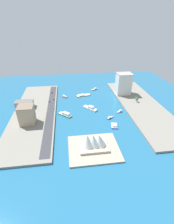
# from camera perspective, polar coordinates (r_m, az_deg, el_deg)

# --- Properties ---
(ground_plane) EXTENTS (440.00, 440.00, 0.00)m
(ground_plane) POSITION_cam_1_polar(r_m,az_deg,el_deg) (289.26, 1.12, 0.99)
(ground_plane) COLOR #23668E
(quay_west) EXTENTS (70.00, 240.00, 2.95)m
(quay_west) POSITION_cam_1_polar(r_m,az_deg,el_deg) (316.05, 18.55, 2.28)
(quay_west) COLOR gray
(quay_west) RESTS_ON ground_plane
(quay_east) EXTENTS (70.00, 240.00, 2.95)m
(quay_east) POSITION_cam_1_polar(r_m,az_deg,el_deg) (291.45, -17.82, 0.00)
(quay_east) COLOR gray
(quay_east) RESTS_ON ground_plane
(peninsula_point) EXTENTS (61.87, 53.07, 2.00)m
(peninsula_point) POSITION_cam_1_polar(r_m,az_deg,el_deg) (205.08, 2.38, -12.67)
(peninsula_point) COLOR #A89E89
(peninsula_point) RESTS_ON ground_plane
(road_strip) EXTENTS (12.50, 228.00, 0.15)m
(road_strip) POSITION_cam_1_polar(r_m,az_deg,el_deg) (286.74, -12.68, 0.62)
(road_strip) COLOR #38383D
(road_strip) RESTS_ON quay_east
(yacht_sleek_gray) EXTENTS (11.84, 7.28, 4.39)m
(yacht_sleek_gray) POSITION_cam_1_polar(r_m,az_deg,el_deg) (284.31, 11.41, 0.17)
(yacht_sleek_gray) COLOR #999EA3
(yacht_sleek_gray) RESTS_ON ground_plane
(ferry_green_doubledeck) EXTENTS (23.60, 22.63, 6.13)m
(ferry_green_doubledeck) POSITION_cam_1_polar(r_m,az_deg,el_deg) (271.09, -7.61, -0.84)
(ferry_green_doubledeck) COLOR #2D8C4C
(ferry_green_doubledeck) RESTS_ON ground_plane
(barge_flat_brown) EXTENTS (30.94, 15.62, 2.99)m
(barge_flat_brown) POSITION_cam_1_polar(r_m,az_deg,el_deg) (341.83, -1.45, 5.93)
(barge_flat_brown) COLOR brown
(barge_flat_brown) RESTS_ON ground_plane
(tugboat_red) EXTENTS (11.25, 10.76, 4.13)m
(tugboat_red) POSITION_cam_1_polar(r_m,az_deg,el_deg) (337.39, -7.88, 5.39)
(tugboat_red) COLOR red
(tugboat_red) RESTS_ON ground_plane
(ferry_white_commuter) EXTENTS (24.66, 25.91, 6.89)m
(ferry_white_commuter) POSITION_cam_1_polar(r_m,az_deg,el_deg) (288.01, 1.13, 1.40)
(ferry_white_commuter) COLOR silver
(ferry_white_commuter) RESTS_ON ground_plane
(patrol_launch_navy) EXTENTS (11.65, 9.56, 3.58)m
(patrol_launch_navy) POSITION_cam_1_polar(r_m,az_deg,el_deg) (264.59, 8.10, -2.00)
(patrol_launch_navy) COLOR #1E284C
(patrol_launch_navy) RESTS_ON ground_plane
(catamaran_blue) EXTENTS (11.86, 16.72, 4.35)m
(catamaran_blue) POSITION_cam_1_polar(r_m,az_deg,el_deg) (245.86, 9.60, -4.79)
(catamaran_blue) COLOR blue
(catamaran_blue) RESTS_ON ground_plane
(water_taxi_orange) EXTENTS (15.87, 8.90, 4.16)m
(water_taxi_orange) POSITION_cam_1_polar(r_m,az_deg,el_deg) (372.15, 2.68, 8.03)
(water_taxi_orange) COLOR orange
(water_taxi_orange) RESTS_ON ground_plane
(carpark_squat_concrete) EXTENTS (31.46, 15.52, 12.10)m
(carpark_squat_concrete) POSITION_cam_1_polar(r_m,az_deg,el_deg) (307.41, -21.14, 2.58)
(carpark_squat_concrete) COLOR gray
(carpark_squat_concrete) RESTS_ON quay_east
(hotel_broad_white) EXTENTS (29.76, 24.05, 43.32)m
(hotel_broad_white) POSITION_cam_1_polar(r_m,az_deg,el_deg) (345.34, 12.72, 9.67)
(hotel_broad_white) COLOR silver
(hotel_broad_white) RESTS_ON quay_west
(apartment_midrise_tan) EXTENTS (22.45, 21.35, 28.49)m
(apartment_midrise_tan) POSITION_cam_1_polar(r_m,az_deg,el_deg) (254.86, -20.45, -0.90)
(apartment_midrise_tan) COLOR tan
(apartment_midrise_tan) RESTS_ON quay_east
(van_white) EXTENTS (1.79, 4.75, 1.53)m
(van_white) POSITION_cam_1_polar(r_m,az_deg,el_deg) (291.96, -11.74, 1.47)
(van_white) COLOR black
(van_white) RESTS_ON road_strip
(hatchback_blue) EXTENTS (1.90, 4.21, 1.53)m
(hatchback_blue) POSITION_cam_1_polar(r_m,az_deg,el_deg) (316.65, -13.16, 3.64)
(hatchback_blue) COLOR black
(hatchback_blue) RESTS_ON road_strip
(pickup_red) EXTENTS (1.91, 4.77, 1.54)m
(pickup_red) POSITION_cam_1_polar(r_m,az_deg,el_deg) (323.40, -11.66, 4.39)
(pickup_red) COLOR black
(pickup_red) RESTS_ON road_strip
(suv_black) EXTENTS (2.08, 5.05, 1.61)m
(suv_black) POSITION_cam_1_polar(r_m,az_deg,el_deg) (355.55, -12.24, 6.71)
(suv_black) COLOR black
(suv_black) RESTS_ON road_strip
(traffic_light_waterfront) EXTENTS (0.36, 0.36, 6.50)m
(traffic_light_waterfront) POSITION_cam_1_polar(r_m,az_deg,el_deg) (278.52, -11.31, 0.87)
(traffic_light_waterfront) COLOR black
(traffic_light_waterfront) RESTS_ON quay_east
(opera_landmark) EXTENTS (35.28, 22.77, 20.52)m
(opera_landmark) POSITION_cam_1_polar(r_m,az_deg,el_deg) (198.35, 2.30, -10.53)
(opera_landmark) COLOR #BCAD93
(opera_landmark) RESTS_ON peninsula_point
(park_tree_cluster) EXTENTS (5.55, 11.44, 8.80)m
(park_tree_cluster) POSITION_cam_1_polar(r_m,az_deg,el_deg) (322.74, 17.07, 4.60)
(park_tree_cluster) COLOR brown
(park_tree_cluster) RESTS_ON quay_west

